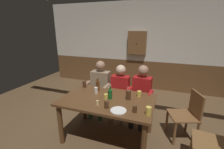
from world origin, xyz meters
name	(u,v)px	position (x,y,z in m)	size (l,w,h in m)	color
ground_plane	(107,138)	(0.00, 0.00, 0.00)	(7.39, 7.39, 0.00)	brown
back_wall_upper	(139,32)	(0.00, 2.73, 1.80)	(6.16, 0.12, 1.79)	silver
back_wall_wainscot	(137,74)	(0.00, 2.73, 0.45)	(6.16, 0.12, 0.90)	brown
dining_table	(107,105)	(0.00, 0.03, 0.66)	(1.54, 0.96, 0.77)	brown
person_0	(100,86)	(-0.46, 0.74, 0.68)	(0.56, 0.50, 1.23)	#997F60
person_1	(119,90)	(0.00, 0.73, 0.65)	(0.52, 0.49, 1.18)	#AD1919
person_2	(141,92)	(0.46, 0.72, 0.66)	(0.52, 0.54, 1.21)	#AD1919
chair_empty_near_right	(188,114)	(1.32, 0.49, 0.48)	(0.56, 0.56, 0.88)	brown
chair_empty_near_left	(218,143)	(1.62, -0.14, 0.48)	(0.48, 0.48, 0.88)	brown
table_candle	(97,103)	(-0.06, -0.24, 0.81)	(0.04, 0.04, 0.08)	#F9E08C
plate_0	(118,111)	(0.30, -0.29, 0.78)	(0.23, 0.23, 0.01)	white
bottle_0	(110,94)	(0.04, 0.04, 0.86)	(0.07, 0.07, 0.23)	#195923
bottle_1	(98,85)	(-0.30, 0.30, 0.87)	(0.07, 0.07, 0.24)	#593314
pint_glass_0	(96,90)	(-0.27, 0.16, 0.83)	(0.06, 0.06, 0.12)	white
pint_glass_1	(106,98)	(0.01, -0.07, 0.83)	(0.06, 0.06, 0.13)	#E5C64C
pint_glass_2	(84,84)	(-0.62, 0.36, 0.84)	(0.07, 0.07, 0.13)	#4C2D19
pint_glass_3	(128,95)	(0.34, 0.13, 0.85)	(0.08, 0.08, 0.16)	#4C2D19
pint_glass_4	(139,94)	(0.49, 0.29, 0.82)	(0.07, 0.07, 0.10)	#E5C64C
pint_glass_5	(148,111)	(0.71, -0.25, 0.83)	(0.08, 0.08, 0.12)	#E5C64C
pint_glass_6	(135,109)	(0.52, -0.24, 0.82)	(0.06, 0.06, 0.10)	#4C2D19
pint_glass_7	(107,104)	(0.10, -0.26, 0.83)	(0.07, 0.07, 0.12)	#4C2D19
wall_dart_cabinet	(137,43)	(-0.02, 2.60, 1.47)	(0.56, 0.15, 0.70)	brown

